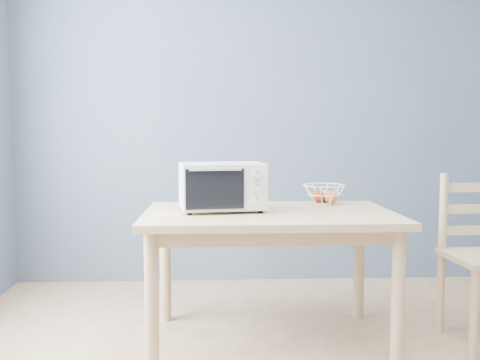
{
  "coord_description": "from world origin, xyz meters",
  "views": [
    {
      "loc": [
        -0.42,
        -2.02,
        1.18
      ],
      "look_at": [
        -0.28,
        0.93,
        0.93
      ],
      "focal_mm": 40.0,
      "sensor_mm": 36.0,
      "label": 1
    }
  ],
  "objects": [
    {
      "name": "room",
      "position": [
        0.0,
        0.0,
        1.3
      ],
      "size": [
        4.01,
        4.51,
        2.61
      ],
      "color": "tan",
      "rests_on": "ground"
    },
    {
      "name": "dining_table",
      "position": [
        -0.11,
        0.95,
        0.65
      ],
      "size": [
        1.4,
        0.9,
        0.75
      ],
      "color": "tan",
      "rests_on": "ground"
    },
    {
      "name": "toaster_oven",
      "position": [
        -0.4,
        0.98,
        0.89
      ],
      "size": [
        0.5,
        0.4,
        0.27
      ],
      "rotation": [
        0.0,
        0.0,
        0.14
      ],
      "color": "silver",
      "rests_on": "dining_table"
    },
    {
      "name": "fruit_basket",
      "position": [
        0.26,
        1.26,
        0.81
      ],
      "size": [
        0.34,
        0.34,
        0.12
      ],
      "rotation": [
        0.0,
        0.0,
        -0.37
      ],
      "color": "silver",
      "rests_on": "dining_table"
    }
  ]
}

